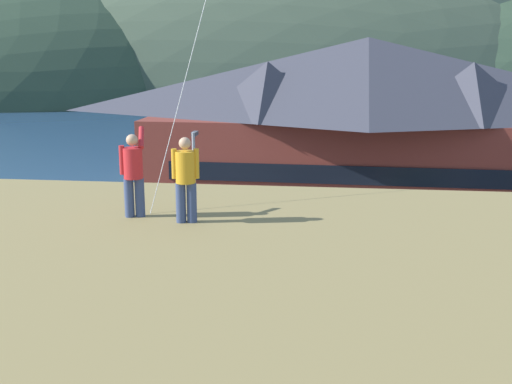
# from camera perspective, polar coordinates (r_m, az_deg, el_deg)

# --- Properties ---
(ground_plane) EXTENTS (600.00, 600.00, 0.00)m
(ground_plane) POSITION_cam_1_polar(r_m,az_deg,el_deg) (23.17, -4.08, -14.86)
(ground_plane) COLOR #66604C
(parking_lot_pad) EXTENTS (40.00, 20.00, 0.10)m
(parking_lot_pad) POSITION_cam_1_polar(r_m,az_deg,el_deg) (27.60, -2.12, -9.95)
(parking_lot_pad) COLOR slate
(parking_lot_pad) RESTS_ON ground
(bay_water) EXTENTS (360.00, 84.00, 0.03)m
(bay_water) POSITION_cam_1_polar(r_m,az_deg,el_deg) (80.91, 3.89, 5.38)
(bay_water) COLOR navy
(bay_water) RESTS_ON ground
(far_hill_east_peak) EXTENTS (144.47, 46.76, 57.09)m
(far_hill_east_peak) POSITION_cam_1_polar(r_m,az_deg,el_deg) (130.83, 3.18, 8.33)
(far_hill_east_peak) COLOR #42513D
(far_hill_east_peak) RESTS_ON ground
(far_hill_center_saddle) EXTENTS (120.23, 48.01, 77.71)m
(far_hill_center_saddle) POSITION_cam_1_polar(r_m,az_deg,el_deg) (140.89, 18.99, 7.99)
(far_hill_center_saddle) COLOR #2D3D33
(far_hill_center_saddle) RESTS_ON ground
(harbor_lodge) EXTENTS (29.46, 12.89, 11.33)m
(harbor_lodge) POSITION_cam_1_polar(r_m,az_deg,el_deg) (41.81, 9.84, 6.28)
(harbor_lodge) COLOR brown
(harbor_lodge) RESTS_ON ground
(storage_shed_waterside) EXTENTS (6.96, 5.90, 4.76)m
(storage_shed_waterside) POSITION_cam_1_polar(r_m,az_deg,el_deg) (42.94, 0.53, 1.85)
(storage_shed_waterside) COLOR #338475
(storage_shed_waterside) RESTS_ON ground
(wharf_dock) EXTENTS (3.20, 12.86, 0.70)m
(wharf_dock) POSITION_cam_1_polar(r_m,az_deg,el_deg) (56.07, -1.54, 2.30)
(wharf_dock) COLOR #70604C
(wharf_dock) RESTS_ON ground
(moored_boat_wharfside) EXTENTS (2.55, 7.27, 2.16)m
(moored_boat_wharfside) POSITION_cam_1_polar(r_m,az_deg,el_deg) (55.03, -5.40, 2.44)
(moored_boat_wharfside) COLOR silver
(moored_boat_wharfside) RESTS_ON ground
(parked_car_corner_spot) EXTENTS (4.31, 2.28, 1.82)m
(parked_car_corner_spot) POSITION_cam_1_polar(r_m,az_deg,el_deg) (29.46, 18.07, -6.97)
(parked_car_corner_spot) COLOR #236633
(parked_car_corner_spot) RESTS_ON parking_lot_pad
(parked_car_mid_row_near) EXTENTS (4.20, 2.06, 1.82)m
(parked_car_mid_row_near) POSITION_cam_1_polar(r_m,az_deg,el_deg) (27.53, 0.83, -7.72)
(parked_car_mid_row_near) COLOR black
(parked_car_mid_row_near) RESTS_ON parking_lot_pad
(parked_car_mid_row_center) EXTENTS (4.29, 2.23, 1.82)m
(parked_car_mid_row_center) POSITION_cam_1_polar(r_m,az_deg,el_deg) (24.29, 19.47, -11.46)
(parked_car_mid_row_center) COLOR #B28923
(parked_car_mid_row_center) RESTS_ON parking_lot_pad
(parked_car_mid_row_far) EXTENTS (4.27, 2.19, 1.82)m
(parked_car_mid_row_far) POSITION_cam_1_polar(r_m,az_deg,el_deg) (23.18, -14.35, -12.31)
(parked_car_mid_row_far) COLOR #B28923
(parked_car_mid_row_far) RESTS_ON parking_lot_pad
(parked_car_front_row_end) EXTENTS (4.33, 2.32, 1.82)m
(parked_car_front_row_end) POSITION_cam_1_polar(r_m,az_deg,el_deg) (29.94, -9.74, -6.17)
(parked_car_front_row_end) COLOR silver
(parked_car_front_row_end) RESTS_ON parking_lot_pad
(parked_car_back_row_right) EXTENTS (4.26, 2.17, 1.82)m
(parked_car_back_row_right) POSITION_cam_1_polar(r_m,az_deg,el_deg) (22.74, 8.98, -12.56)
(parked_car_back_row_right) COLOR black
(parked_car_back_row_right) RESTS_ON parking_lot_pad
(parking_light_pole) EXTENTS (0.24, 0.78, 6.53)m
(parking_light_pole) POSITION_cam_1_polar(r_m,az_deg,el_deg) (32.14, -5.54, 0.54)
(parking_light_pole) COLOR #ADADB2
(parking_light_pole) RESTS_ON parking_lot_pad
(person_kite_flyer) EXTENTS (0.52, 0.70, 1.86)m
(person_kite_flyer) POSITION_cam_1_polar(r_m,az_deg,el_deg) (13.34, -10.99, 1.78)
(person_kite_flyer) COLOR #384770
(person_kite_flyer) RESTS_ON grassy_hill_foreground
(person_companion) EXTENTS (0.54, 0.40, 1.74)m
(person_companion) POSITION_cam_1_polar(r_m,az_deg,el_deg) (12.75, -6.35, 1.34)
(person_companion) COLOR #384770
(person_companion) RESTS_ON grassy_hill_foreground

